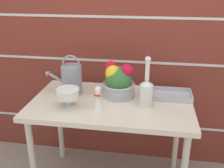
{
  "coord_description": "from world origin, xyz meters",
  "views": [
    {
      "loc": [
        0.27,
        -1.68,
        1.55
      ],
      "look_at": [
        0.0,
        0.03,
        0.86
      ],
      "focal_mm": 42.0,
      "sensor_mm": 36.0,
      "label": 1
    }
  ],
  "objects_px": {
    "flower_planter": "(118,81)",
    "watering_can": "(71,79)",
    "glass_decanter": "(146,90)",
    "wire_tray": "(172,96)",
    "crystal_pedestal_bowl": "(68,94)",
    "figurine_vase": "(98,100)"
  },
  "relations": [
    {
      "from": "crystal_pedestal_bowl",
      "to": "wire_tray",
      "type": "distance_m",
      "value": 0.76
    },
    {
      "from": "glass_decanter",
      "to": "wire_tray",
      "type": "distance_m",
      "value": 0.27
    },
    {
      "from": "flower_planter",
      "to": "glass_decanter",
      "type": "bearing_deg",
      "value": -31.86
    },
    {
      "from": "watering_can",
      "to": "flower_planter",
      "type": "relative_size",
      "value": 1.17
    },
    {
      "from": "glass_decanter",
      "to": "figurine_vase",
      "type": "xyz_separation_m",
      "value": [
        -0.32,
        -0.09,
        -0.05
      ]
    },
    {
      "from": "watering_can",
      "to": "crystal_pedestal_bowl",
      "type": "distance_m",
      "value": 0.22
    },
    {
      "from": "glass_decanter",
      "to": "figurine_vase",
      "type": "bearing_deg",
      "value": -163.66
    },
    {
      "from": "watering_can",
      "to": "glass_decanter",
      "type": "relative_size",
      "value": 0.86
    },
    {
      "from": "flower_planter",
      "to": "figurine_vase",
      "type": "relative_size",
      "value": 1.63
    },
    {
      "from": "flower_planter",
      "to": "glass_decanter",
      "type": "xyz_separation_m",
      "value": [
        0.21,
        -0.13,
        -0.0
      ]
    },
    {
      "from": "crystal_pedestal_bowl",
      "to": "wire_tray",
      "type": "height_order",
      "value": "crystal_pedestal_bowl"
    },
    {
      "from": "crystal_pedestal_bowl",
      "to": "flower_planter",
      "type": "xyz_separation_m",
      "value": [
        0.31,
        0.23,
        0.02
      ]
    },
    {
      "from": "crystal_pedestal_bowl",
      "to": "glass_decanter",
      "type": "distance_m",
      "value": 0.53
    },
    {
      "from": "watering_can",
      "to": "glass_decanter",
      "type": "height_order",
      "value": "glass_decanter"
    },
    {
      "from": "watering_can",
      "to": "crystal_pedestal_bowl",
      "type": "xyz_separation_m",
      "value": [
        0.04,
        -0.22,
        -0.03
      ]
    },
    {
      "from": "figurine_vase",
      "to": "wire_tray",
      "type": "relative_size",
      "value": 0.55
    },
    {
      "from": "watering_can",
      "to": "glass_decanter",
      "type": "distance_m",
      "value": 0.58
    },
    {
      "from": "wire_tray",
      "to": "crystal_pedestal_bowl",
      "type": "bearing_deg",
      "value": -158.95
    },
    {
      "from": "flower_planter",
      "to": "watering_can",
      "type": "bearing_deg",
      "value": -178.25
    },
    {
      "from": "watering_can",
      "to": "wire_tray",
      "type": "height_order",
      "value": "watering_can"
    },
    {
      "from": "figurine_vase",
      "to": "watering_can",
      "type": "bearing_deg",
      "value": 139.35
    },
    {
      "from": "glass_decanter",
      "to": "figurine_vase",
      "type": "distance_m",
      "value": 0.33
    }
  ]
}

